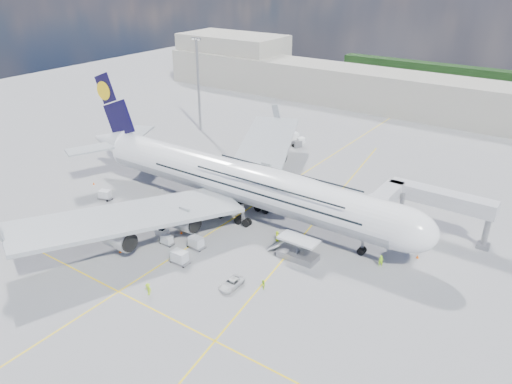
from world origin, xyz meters
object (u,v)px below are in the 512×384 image
Objects in this scene: dolly_row_b at (87,227)px; catering_truck_inner at (260,158)px; catering_truck_outer at (293,139)px; baggage_tug at (162,232)px; light_mast at (198,84)px; service_van at (231,283)px; crew_loader at (263,285)px; dolly_nose_near at (196,242)px; jet_bridge at (418,200)px; cone_tail at (94,183)px; cargo_loader at (297,251)px; dolly_nose_far at (180,257)px; dolly_row_c at (167,240)px; cone_wing_left_inner at (230,192)px; crew_tug at (148,289)px; cone_wing_right_outer at (120,251)px; dolly_row_a at (124,208)px; crew_wing at (112,226)px; cone_wing_left_outer at (263,150)px; crew_van at (277,236)px; dolly_back at (105,195)px; airliner at (241,181)px; cone_wing_right_inner at (181,232)px; crew_nose at (381,261)px; cone_nose at (418,256)px.

dolly_row_b is 0.54× the size of catering_truck_inner.
baggage_tug is at bearing -55.34° from catering_truck_outer.
light_mast is 5.71× the size of service_van.
crew_loader is (28.20, -40.39, -0.86)m from catering_truck_inner.
dolly_nose_near reaches higher than baggage_tug.
dolly_nose_near reaches higher than service_van.
jet_bridge is 66.79m from cone_tail.
cargo_loader is 18.98m from dolly_nose_far.
dolly_row_c is 0.60× the size of service_van.
cone_wing_left_inner is (-24.22, 23.58, -0.52)m from crew_loader.
dolly_nose_far reaches higher than crew_tug.
light_mast is 4.08× the size of catering_truck_inner.
cone_wing_right_outer is (-9.41, -8.34, -0.83)m from dolly_nose_near.
cargo_loader is at bearing 5.16° from baggage_tug.
jet_bridge reaches higher than dolly_row_b.
dolly_row_a is at bearing 167.02° from dolly_row_c.
cone_wing_left_outer is at bearing 27.75° from crew_wing.
crew_loader is at bearing -77.36° from catering_truck_inner.
cone_wing_right_outer is at bearing -67.81° from dolly_row_a.
dolly_row_b is 0.98× the size of dolly_nose_far.
catering_truck_inner reaches higher than cone_wing_left_inner.
cone_wing_left_inner is at bearing -41.21° from light_mast.
service_van is at bearing 147.20° from crew_van.
dolly_back is 40.22m from service_van.
airliner is 28.86m from crew_tug.
cone_wing_right_inner is (14.84, 0.01, -0.62)m from dolly_row_a.
crew_wing is (-8.56, -3.84, 0.23)m from baggage_tug.
jet_bridge reaches higher than catering_truck_outer.
crew_wing is at bearing -64.82° from light_mast.
crew_loader is at bearing 6.39° from dolly_nose_far.
crew_nose is (-0.85, -12.61, -5.86)m from jet_bridge.
dolly_row_c is at bearing -103.41° from airliner.
dolly_row_b is 1.72× the size of crew_tug.
airliner is at bearing 37.99° from dolly_row_b.
dolly_row_a is 15.06m from cone_wing_right_outer.
cone_wing_left_outer is at bearing 89.18° from baggage_tug.
catering_truck_outer reaches higher than crew_van.
service_van is at bearing -57.17° from airliner.
crew_van is (-18.54, -15.38, -5.89)m from jet_bridge.
crew_loader is (16.77, -17.31, -6.09)m from airliner.
service_van reaches higher than dolly_row_b.
cargo_loader is at bearing 29.33° from dolly_nose_near.
dolly_nose_far is 5.58× the size of cone_nose.
jet_bridge is 35.44m from service_van.
crew_loader reaches higher than cone_wing_right_inner.
baggage_tug is at bearing 179.28° from crew_nose.
cone_wing_right_outer is 30.25m from cone_tail.
dolly_back is at bearing 146.40° from cone_wing_right_outer.
service_van is 7.98× the size of cone_wing_left_outer.
cone_wing_right_outer is (6.84, -4.27, -0.63)m from crew_wing.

